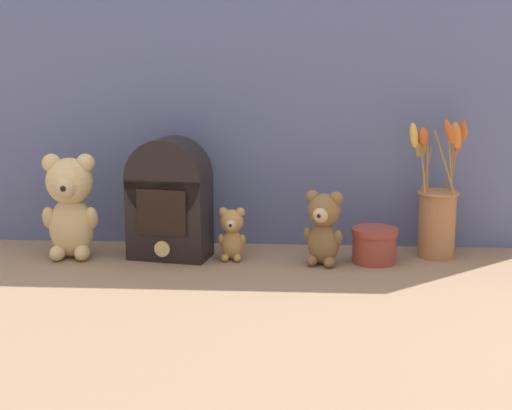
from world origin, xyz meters
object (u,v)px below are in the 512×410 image
at_px(teddy_bear_small, 232,233).
at_px(vintage_radio, 169,198).
at_px(teddy_bear_large, 70,204).
at_px(teddy_bear_medium, 323,226).
at_px(decorative_tin_tall, 374,245).
at_px(flower_vase, 438,210).

distance_m(teddy_bear_small, vintage_radio, 0.16).
xyz_separation_m(teddy_bear_large, teddy_bear_medium, (0.58, -0.02, -0.04)).
relative_size(teddy_bear_small, decorative_tin_tall, 1.17).
bearing_deg(teddy_bear_large, vintage_radio, 3.26).
relative_size(teddy_bear_small, vintage_radio, 0.44).
bearing_deg(teddy_bear_large, decorative_tin_tall, 0.06).
relative_size(teddy_bear_medium, flower_vase, 0.51).
bearing_deg(flower_vase, teddy_bear_small, -173.33).
xyz_separation_m(teddy_bear_medium, vintage_radio, (-0.35, 0.04, 0.05)).
relative_size(teddy_bear_large, decorative_tin_tall, 2.31).
distance_m(flower_vase, vintage_radio, 0.62).
xyz_separation_m(teddy_bear_small, decorative_tin_tall, (0.32, -0.00, -0.02)).
bearing_deg(vintage_radio, teddy_bear_medium, -5.87).
xyz_separation_m(teddy_bear_small, vintage_radio, (-0.14, 0.01, 0.08)).
relative_size(teddy_bear_medium, decorative_tin_tall, 1.61).
bearing_deg(teddy_bear_medium, teddy_bear_large, 177.71).
bearing_deg(flower_vase, teddy_bear_large, -176.08).
bearing_deg(decorative_tin_tall, flower_vase, 21.21).
height_order(teddy_bear_small, flower_vase, flower_vase).
relative_size(flower_vase, vintage_radio, 1.18).
distance_m(teddy_bear_large, teddy_bear_small, 0.38).
xyz_separation_m(teddy_bear_medium, teddy_bear_small, (-0.21, 0.03, -0.02)).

